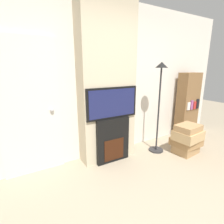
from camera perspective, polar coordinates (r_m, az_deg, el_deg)
name	(u,v)px	position (r m, az deg, el deg)	size (l,w,h in m)	color
wall_back	(102,81)	(3.11, -3.44, 9.93)	(6.00, 0.06, 2.70)	silver
chimney_breast	(107,82)	(2.94, -1.67, 9.68)	(0.95, 0.33, 2.70)	beige
fireplace	(112,140)	(3.03, 0.01, -9.06)	(0.60, 0.15, 0.77)	black
television	(112,103)	(2.83, 0.03, 2.99)	(0.92, 0.07, 0.51)	black
floor_lamp	(160,95)	(3.30, 15.30, 5.42)	(0.28, 0.28, 1.68)	#262628
box_stack	(187,139)	(3.60, 23.27, -8.07)	(0.55, 0.49, 0.57)	tan
bookshelf	(187,105)	(4.39, 23.40, 2.01)	(0.49, 0.29, 1.48)	brown
entry_door	(30,109)	(2.78, -25.26, 0.87)	(0.86, 0.09, 2.01)	silver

